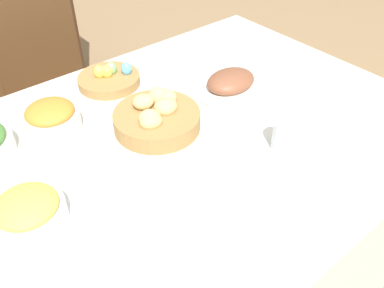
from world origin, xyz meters
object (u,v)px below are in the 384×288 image
(chair_far_center, at_px, (59,89))
(ham_platter, at_px, (231,82))
(drinking_cup, at_px, (285,136))
(dinner_plate, at_px, (272,214))
(butter_dish, at_px, (149,221))
(bread_basket, at_px, (158,116))
(spoon, at_px, (316,182))
(knife, at_px, (309,187))
(carrot_bowl, at_px, (52,119))
(fork, at_px, (228,247))
(pineapple_bowl, at_px, (28,212))
(egg_basket, at_px, (109,78))

(chair_far_center, distance_m, ham_platter, 0.91)
(drinking_cup, bearing_deg, dinner_plate, -145.60)
(butter_dish, bearing_deg, bread_basket, 51.01)
(bread_basket, xyz_separation_m, spoon, (0.18, -0.49, -0.04))
(knife, xyz_separation_m, butter_dish, (-0.41, 0.17, 0.01))
(carrot_bowl, height_order, drinking_cup, carrot_bowl)
(bread_basket, height_order, drinking_cup, bread_basket)
(chair_far_center, relative_size, butter_dish, 7.20)
(fork, xyz_separation_m, drinking_cup, (0.38, 0.15, 0.05))
(spoon, relative_size, drinking_cup, 1.99)
(fork, bearing_deg, bread_basket, 76.48)
(pineapple_bowl, distance_m, spoon, 0.75)
(egg_basket, bearing_deg, drinking_cup, -72.51)
(ham_platter, height_order, fork, ham_platter)
(chair_far_center, xyz_separation_m, bread_basket, (0.01, -0.82, 0.29))
(pineapple_bowl, bearing_deg, chair_far_center, 63.77)
(dinner_plate, bearing_deg, carrot_bowl, 111.85)
(pineapple_bowl, bearing_deg, spoon, -28.86)
(carrot_bowl, relative_size, butter_dish, 1.34)
(chair_far_center, relative_size, spoon, 4.90)
(bread_basket, distance_m, egg_basket, 0.33)
(chair_far_center, height_order, carrot_bowl, chair_far_center)
(fork, distance_m, butter_dish, 0.20)
(bread_basket, distance_m, spoon, 0.52)
(ham_platter, xyz_separation_m, spoon, (-0.16, -0.51, -0.02))
(bread_basket, relative_size, knife, 1.43)
(pineapple_bowl, relative_size, dinner_plate, 0.72)
(dinner_plate, bearing_deg, fork, 180.00)
(chair_far_center, xyz_separation_m, drinking_cup, (0.24, -1.15, 0.30))
(chair_far_center, distance_m, egg_basket, 0.56)
(ham_platter, relative_size, knife, 1.53)
(egg_basket, distance_m, knife, 0.83)
(egg_basket, distance_m, carrot_bowl, 0.32)
(bread_basket, xyz_separation_m, fork, (-0.15, -0.49, -0.04))
(pineapple_bowl, bearing_deg, butter_dish, -41.09)
(spoon, xyz_separation_m, butter_dish, (-0.44, 0.17, 0.01))
(spoon, height_order, butter_dish, butter_dish)
(knife, distance_m, spoon, 0.03)
(dinner_plate, xyz_separation_m, spoon, (0.18, 0.00, -0.00))
(chair_far_center, xyz_separation_m, carrot_bowl, (-0.26, -0.63, 0.30))
(egg_basket, bearing_deg, fork, -101.66)
(bread_basket, distance_m, ham_platter, 0.34)
(bread_basket, distance_m, knife, 0.51)
(pineapple_bowl, relative_size, butter_dish, 1.38)
(egg_basket, bearing_deg, carrot_bowl, -153.99)
(carrot_bowl, xyz_separation_m, spoon, (0.45, -0.67, -0.05))
(knife, bearing_deg, spoon, 3.77)
(knife, bearing_deg, ham_platter, 73.25)
(bread_basket, bearing_deg, dinner_plate, -89.91)
(chair_far_center, bearing_deg, spoon, -87.81)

